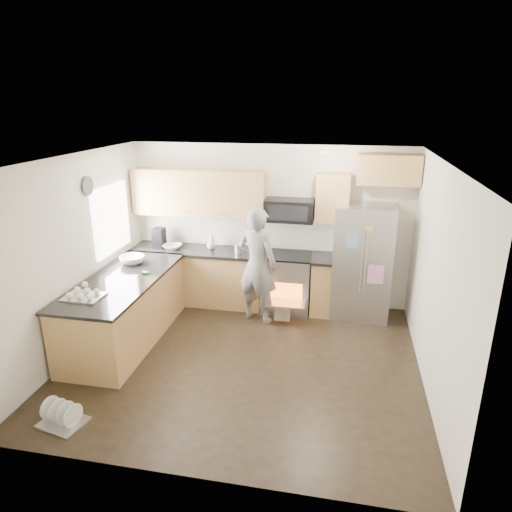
% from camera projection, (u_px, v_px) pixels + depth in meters
% --- Properties ---
extents(ground, '(4.50, 4.50, 0.00)m').
position_uv_depth(ground, '(243.00, 360.00, 5.99)').
color(ground, black).
rests_on(ground, ground).
extents(room_shell, '(4.54, 4.04, 2.62)m').
position_uv_depth(room_shell, '(239.00, 238.00, 5.46)').
color(room_shell, beige).
rests_on(room_shell, ground).
extents(back_cabinet_run, '(4.45, 0.64, 2.50)m').
position_uv_depth(back_cabinet_run, '(231.00, 248.00, 7.40)').
color(back_cabinet_run, '#AB7744').
rests_on(back_cabinet_run, ground).
extents(peninsula, '(0.96, 2.36, 1.04)m').
position_uv_depth(peninsula, '(125.00, 309.00, 6.39)').
color(peninsula, '#AB7744').
rests_on(peninsula, ground).
extents(stove_range, '(0.76, 0.97, 1.79)m').
position_uv_depth(stove_range, '(287.00, 269.00, 7.27)').
color(stove_range, '#B7B7BC').
rests_on(stove_range, ground).
extents(refrigerator, '(0.88, 0.71, 1.78)m').
position_uv_depth(refrigerator, '(362.00, 261.00, 7.00)').
color(refrigerator, '#B7B7BC').
rests_on(refrigerator, ground).
extents(person, '(0.76, 0.62, 1.79)m').
position_uv_depth(person, '(258.00, 266.00, 6.82)').
color(person, gray).
rests_on(person, ground).
extents(dish_rack, '(0.52, 0.46, 0.28)m').
position_uv_depth(dish_rack, '(63.00, 418.00, 4.80)').
color(dish_rack, '#B7B7BC').
rests_on(dish_rack, ground).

